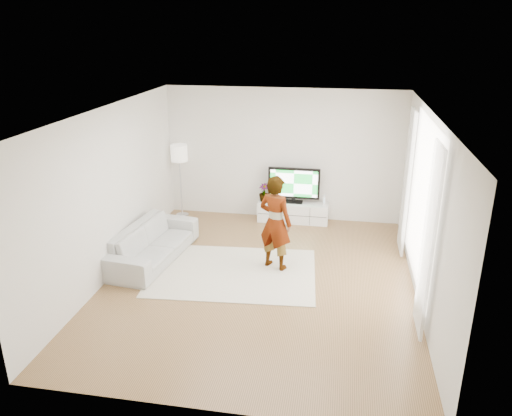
% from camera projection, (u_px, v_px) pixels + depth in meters
% --- Properties ---
extents(floor, '(6.00, 6.00, 0.00)m').
position_uv_depth(floor, '(259.00, 281.00, 8.27)').
color(floor, '#9E7047').
rests_on(floor, ground).
extents(ceiling, '(6.00, 6.00, 0.00)m').
position_uv_depth(ceiling, '(260.00, 112.00, 7.30)').
color(ceiling, white).
rests_on(ceiling, wall_back).
extents(wall_left, '(0.02, 6.00, 2.80)m').
position_uv_depth(wall_left, '(110.00, 193.00, 8.19)').
color(wall_left, silver).
rests_on(wall_left, floor).
extents(wall_right, '(0.02, 6.00, 2.80)m').
position_uv_depth(wall_right, '(426.00, 212.00, 7.38)').
color(wall_right, silver).
rests_on(wall_right, floor).
extents(wall_back, '(5.00, 0.02, 2.80)m').
position_uv_depth(wall_back, '(283.00, 155.00, 10.56)').
color(wall_back, silver).
rests_on(wall_back, floor).
extents(wall_front, '(5.00, 0.02, 2.80)m').
position_uv_depth(wall_front, '(210.00, 301.00, 5.02)').
color(wall_front, silver).
rests_on(wall_front, floor).
extents(window, '(0.01, 2.60, 2.50)m').
position_uv_depth(window, '(422.00, 202.00, 7.64)').
color(window, white).
rests_on(window, wall_right).
extents(curtain_near, '(0.04, 0.70, 2.60)m').
position_uv_depth(curtain_near, '(428.00, 242.00, 6.49)').
color(curtain_near, white).
rests_on(curtain_near, floor).
extents(curtain_far, '(0.04, 0.70, 2.60)m').
position_uv_depth(curtain_far, '(407.00, 183.00, 8.89)').
color(curtain_far, white).
rests_on(curtain_far, floor).
extents(media_console, '(1.50, 0.43, 0.42)m').
position_uv_depth(media_console, '(293.00, 212.00, 10.71)').
color(media_console, white).
rests_on(media_console, floor).
extents(television, '(1.09, 0.21, 0.76)m').
position_uv_depth(television, '(294.00, 184.00, 10.52)').
color(television, black).
rests_on(television, media_console).
extents(game_console, '(0.05, 0.15, 0.20)m').
position_uv_depth(game_console, '(324.00, 200.00, 10.50)').
color(game_console, white).
rests_on(game_console, media_console).
extents(potted_plant, '(0.24, 0.24, 0.39)m').
position_uv_depth(potted_plant, '(264.00, 193.00, 10.67)').
color(potted_plant, '#3F7238').
rests_on(potted_plant, media_console).
extents(rug, '(2.92, 2.21, 0.01)m').
position_uv_depth(rug, '(233.00, 272.00, 8.56)').
color(rug, beige).
rests_on(rug, floor).
extents(player, '(0.71, 0.61, 1.66)m').
position_uv_depth(player, '(275.00, 223.00, 8.45)').
color(player, '#334772').
rests_on(player, rug).
extents(sofa, '(1.10, 2.27, 0.64)m').
position_uv_depth(sofa, '(153.00, 243.00, 8.95)').
color(sofa, '#B4B3AF').
rests_on(sofa, floor).
extents(floor_lamp, '(0.35, 0.35, 1.59)m').
position_uv_depth(floor_lamp, '(179.00, 156.00, 10.65)').
color(floor_lamp, silver).
rests_on(floor_lamp, floor).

